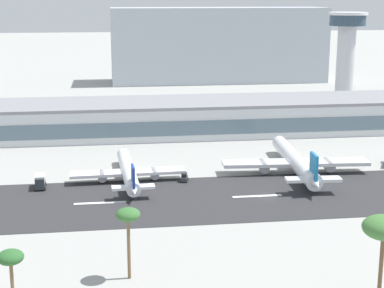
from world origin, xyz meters
TOP-DOWN VIEW (x-y plane):
  - ground_plane at (0.00, 0.00)m, footprint 1400.00×1400.00m
  - runway_strip at (0.00, 0.99)m, footprint 800.00×34.57m
  - runway_centreline_dash_3 at (-38.90, 0.99)m, footprint 12.00×1.20m
  - runway_centreline_dash_4 at (-1.76, 0.99)m, footprint 12.00×1.20m
  - terminal_building at (-10.51, 73.00)m, footprint 215.51×28.69m
  - control_tower at (64.52, 117.61)m, footprint 16.29×16.29m
  - distant_hotel_block at (25.00, 205.40)m, footprint 117.15×32.95m
  - airliner_navy_tail_gate_0 at (-31.76, 16.98)m, footprint 29.81×39.24m
  - airliner_blue_tail_gate_1 at (13.11, 18.36)m, footprint 39.75×47.82m
  - service_box_truck_0 at (-53.65, 14.44)m, footprint 2.94×6.12m
  - service_baggage_tug_1 at (-17.53, 15.34)m, footprint 2.56×3.51m
  - palm_tree_0 at (4.02, -54.11)m, footprint 6.56×6.56m
  - palm_tree_1 at (-50.83, -52.05)m, footprint 3.86×3.86m
  - palm_tree_2 at (-33.67, -39.28)m, footprint 4.11×4.11m

SIDE VIEW (x-z plane):
  - ground_plane at x=0.00m, z-range 0.00..0.00m
  - runway_strip at x=0.00m, z-range 0.00..0.08m
  - runway_centreline_dash_3 at x=-38.90m, z-range 0.08..0.09m
  - runway_centreline_dash_4 at x=-1.76m, z-range 0.08..0.09m
  - service_baggage_tug_1 at x=-17.53m, z-range -0.05..2.15m
  - service_box_truck_0 at x=-53.65m, z-range 0.16..3.41m
  - airliner_navy_tail_gate_0 at x=-31.76m, z-range -1.48..6.71m
  - airliner_blue_tail_gate_1 at x=13.11m, z-range -1.81..8.17m
  - terminal_building at x=-10.51m, z-range 0.00..11.49m
  - palm_tree_1 at x=-50.83m, z-range 4.24..15.70m
  - palm_tree_2 at x=-33.67m, z-range 4.62..17.14m
  - palm_tree_0 at x=4.02m, z-range 5.29..19.90m
  - distant_hotel_block at x=25.00m, z-range 0.00..40.36m
  - control_tower at x=64.52m, z-range 5.17..45.09m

